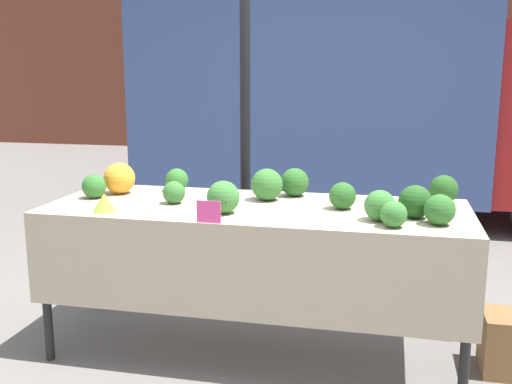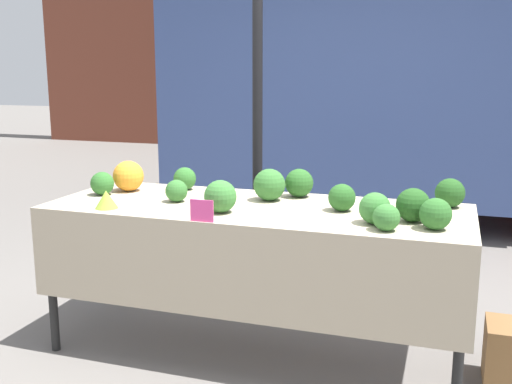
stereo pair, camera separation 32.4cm
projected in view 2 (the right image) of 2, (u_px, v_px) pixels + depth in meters
The scene contains 21 objects.
ground_plane at pixel (256, 349), 3.53m from camera, with size 40.00×40.00×0.00m, color slate.
building_facade at pixel (405, 7), 11.42m from camera, with size 16.00×0.60×5.60m.
tent_pole at pixel (257, 138), 4.14m from camera, with size 0.07×0.07×2.31m.
parked_truck at pixel (388, 86), 6.48m from camera, with size 4.96×1.89×2.75m.
market_table at pixel (252, 226), 3.31m from camera, with size 2.35×0.87×0.87m.
orange_cauliflower at pixel (128, 176), 3.75m from camera, with size 0.19×0.19×0.19m.
romanesco_head at pixel (106, 199), 3.29m from camera, with size 0.13×0.13×0.10m.
broccoli_head_0 at pixel (177, 191), 3.45m from camera, with size 0.13×0.13×0.13m.
broccoli_head_1 at pixel (220, 196), 3.19m from camera, with size 0.18×0.18×0.18m.
broccoli_head_2 at pixel (450, 193), 3.31m from camera, with size 0.16×0.16×0.16m.
broccoli_head_3 at pixel (413, 205), 2.99m from camera, with size 0.17×0.17×0.17m.
broccoli_head_4 at pixel (436, 214), 2.85m from camera, with size 0.15×0.15×0.15m.
broccoli_head_5 at pixel (386, 217), 2.83m from camera, with size 0.13×0.13×0.13m.
broccoli_head_6 at pixel (342, 198), 3.22m from camera, with size 0.15×0.15×0.15m.
broccoli_head_7 at pixel (269, 185), 3.48m from camera, with size 0.19×0.19×0.19m.
broccoli_head_8 at pixel (299, 183), 3.58m from camera, with size 0.17×0.17×0.17m.
broccoli_head_9 at pixel (375, 208), 2.95m from camera, with size 0.16×0.16×0.16m.
broccoli_head_10 at pixel (185, 179), 3.80m from camera, with size 0.14×0.14×0.14m.
broccoli_head_11 at pixel (418, 200), 3.24m from camera, with size 0.11×0.11×0.11m.
broccoli_head_12 at pixel (102, 183), 3.64m from camera, with size 0.14×0.14×0.14m.
price_sign at pixel (202, 211), 3.00m from camera, with size 0.12×0.01×0.11m.
Camera 2 is at (1.02, -3.11, 1.62)m, focal length 42.00 mm.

